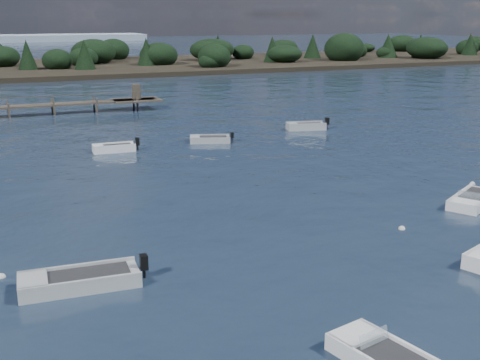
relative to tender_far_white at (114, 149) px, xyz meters
name	(u,v)px	position (x,y,z in m)	size (l,w,h in m)	color
ground	(82,98)	(2.53, 31.65, -0.17)	(400.00, 400.00, 0.00)	#152233
tender_far_white	(114,149)	(0.00, 0.00, 0.00)	(3.48, 1.40, 1.18)	white
tender_far_grey_b	(306,128)	(17.51, 2.16, 0.02)	(3.88, 2.07, 1.30)	#A6AAAD
dinghy_mid_white_b	(473,201)	(15.21, -20.39, -0.02)	(4.46, 3.48, 1.14)	white
dinghy_mid_grey	(80,283)	(-5.95, -22.55, 0.00)	(4.82, 1.93, 1.21)	#A6AAAD
dinghy_extra_a	(210,140)	(7.78, 0.45, -0.03)	(3.60, 2.50, 1.00)	#A6AAAD
buoy_b	(402,229)	(9.15, -22.15, -0.17)	(0.32, 0.32, 0.32)	silver
buoy_c	(2,277)	(-8.64, -20.47, -0.17)	(0.32, 0.32, 0.32)	silver
buoy_d	(472,184)	(18.04, -17.39, -0.17)	(0.32, 0.32, 0.32)	silver
far_headland	(178,56)	(27.53, 71.65, 1.80)	(190.00, 40.00, 5.80)	black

